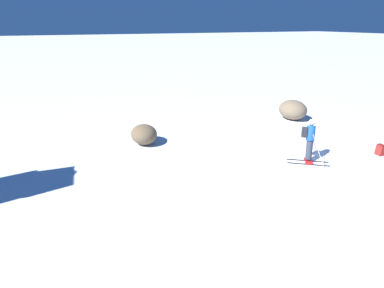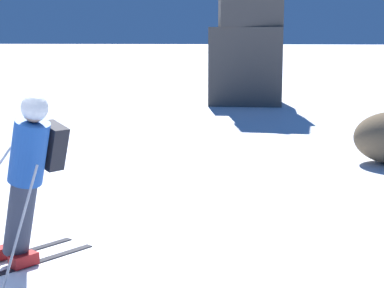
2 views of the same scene
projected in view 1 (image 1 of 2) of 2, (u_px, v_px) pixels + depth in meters
The scene contains 5 objects.
ground_plane at pixel (308, 162), 12.63m from camera, with size 300.00×300.00×0.00m, color white.
skier at pixel (310, 138), 12.50m from camera, with size 1.51×1.66×1.81m.
spare_backpack at pixel (380, 150), 13.25m from camera, with size 0.32×0.25×0.50m.
exposed_boulder_0 at pixel (293, 110), 18.10m from camera, with size 1.78×1.51×1.16m, color #7A664C.
exposed_boulder_1 at pixel (144, 134), 14.43m from camera, with size 1.45×1.24×0.95m, color brown.
Camera 1 is at (-8.50, 9.03, 5.49)m, focal length 28.00 mm.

